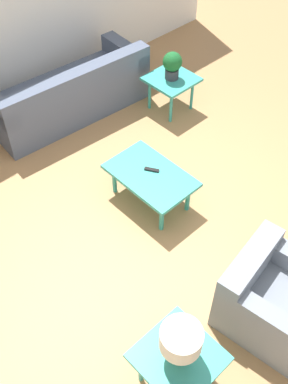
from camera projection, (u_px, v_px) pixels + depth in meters
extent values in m
plane|color=#A87A4C|center=(178.00, 224.00, 4.85)|extent=(14.00, 14.00, 0.00)
cube|color=#4C566B|center=(69.00, 98.00, 6.04)|extent=(1.00, 2.20, 0.42)
cube|color=#4C566B|center=(79.00, 84.00, 5.58)|extent=(0.36, 2.15, 0.36)
cube|color=#4C566B|center=(125.00, 52.00, 6.21)|extent=(0.85, 0.26, 0.24)
cube|color=slate|center=(277.00, 308.00, 3.94)|extent=(1.00, 0.93, 0.43)
cube|color=slate|center=(250.00, 265.00, 3.82)|extent=(0.32, 0.83, 0.30)
cube|color=slate|center=(267.00, 318.00, 3.54)|extent=(0.90, 0.29, 0.19)
cube|color=teal|center=(151.00, 175.00, 4.80)|extent=(0.95, 0.60, 0.04)
cylinder|color=teal|center=(188.00, 198.00, 4.86)|extent=(0.05, 0.05, 0.37)
cylinder|color=teal|center=(140.00, 163.00, 5.23)|extent=(0.05, 0.05, 0.37)
cylinder|color=teal|center=(162.00, 217.00, 4.67)|extent=(0.05, 0.05, 0.37)
cylinder|color=teal|center=(114.00, 180.00, 5.04)|extent=(0.05, 0.05, 0.37)
cube|color=teal|center=(171.00, 79.00, 5.89)|extent=(0.59, 0.59, 0.04)
cylinder|color=teal|center=(192.00, 95.00, 6.07)|extent=(0.04, 0.04, 0.45)
cylinder|color=teal|center=(170.00, 82.00, 6.27)|extent=(0.04, 0.04, 0.45)
cylinder|color=teal|center=(171.00, 107.00, 5.88)|extent=(0.04, 0.04, 0.45)
cylinder|color=teal|center=(150.00, 94.00, 6.08)|extent=(0.04, 0.04, 0.45)
cube|color=teal|center=(178.00, 357.00, 3.39)|extent=(0.59, 0.59, 0.04)
cylinder|color=teal|center=(213.00, 371.00, 3.56)|extent=(0.04, 0.04, 0.45)
cylinder|color=teal|center=(176.00, 335.00, 3.76)|extent=(0.04, 0.04, 0.45)
cylinder|color=teal|center=(141.00, 369.00, 3.58)|extent=(0.04, 0.04, 0.45)
cylinder|color=#333338|center=(172.00, 74.00, 5.83)|extent=(0.18, 0.18, 0.13)
sphere|color=#195B28|center=(172.00, 62.00, 5.70)|extent=(0.25, 0.25, 0.25)
cylinder|color=#997F4C|center=(179.00, 350.00, 3.30)|extent=(0.14, 0.14, 0.22)
cylinder|color=beige|center=(181.00, 339.00, 3.15)|extent=(0.31, 0.31, 0.18)
cube|color=black|center=(152.00, 170.00, 4.82)|extent=(0.16, 0.12, 0.02)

